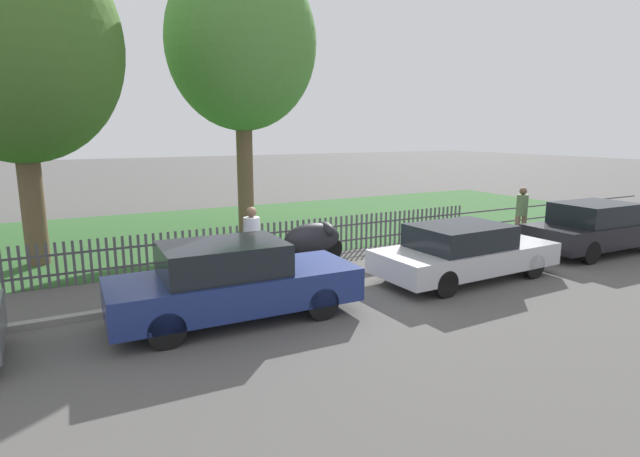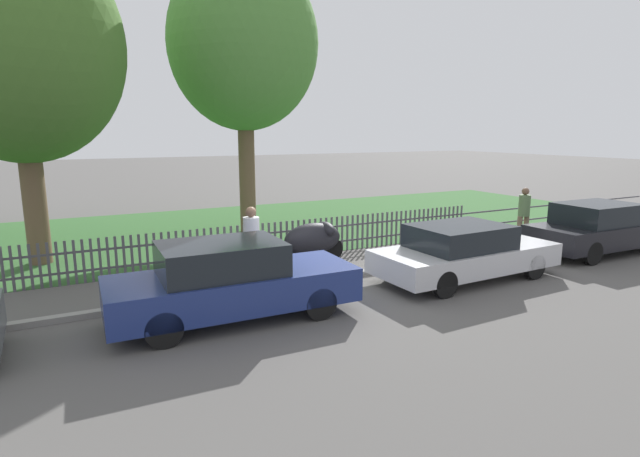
% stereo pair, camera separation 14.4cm
% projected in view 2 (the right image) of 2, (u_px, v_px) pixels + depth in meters
% --- Properties ---
extents(ground_plane, '(120.00, 120.00, 0.00)m').
position_uv_depth(ground_plane, '(307.00, 285.00, 11.40)').
color(ground_plane, '#565451').
extents(kerb_stone, '(33.84, 0.20, 0.12)m').
position_uv_depth(kerb_stone, '(305.00, 282.00, 11.47)').
color(kerb_stone, gray).
rests_on(kerb_stone, ground).
extents(grass_strip, '(33.84, 9.91, 0.01)m').
position_uv_depth(grass_strip, '(216.00, 229.00, 17.92)').
color(grass_strip, '#33602D').
rests_on(grass_strip, ground).
extents(park_fence, '(33.84, 0.05, 1.04)m').
position_uv_depth(park_fence, '(266.00, 242.00, 13.51)').
color(park_fence, '#4C4C51').
rests_on(park_fence, ground).
extents(parked_car_black_saloon, '(4.59, 1.79, 1.48)m').
position_uv_depth(parked_car_black_saloon, '(231.00, 281.00, 9.23)').
color(parked_car_black_saloon, navy).
rests_on(parked_car_black_saloon, ground).
extents(parked_car_navy_estate, '(4.61, 1.95, 1.32)m').
position_uv_depth(parked_car_navy_estate, '(464.00, 252.00, 11.76)').
color(parked_car_navy_estate, '#BCBCC1').
rests_on(parked_car_navy_estate, ground).
extents(parked_car_red_compact, '(4.50, 1.83, 1.47)m').
position_uv_depth(parked_car_red_compact, '(599.00, 228.00, 14.26)').
color(parked_car_red_compact, black).
rests_on(parked_car_red_compact, ground).
extents(covered_motorcycle, '(1.82, 0.86, 1.07)m').
position_uv_depth(covered_motorcycle, '(314.00, 238.00, 13.28)').
color(covered_motorcycle, black).
rests_on(covered_motorcycle, ground).
extents(tree_behind_motorcycle, '(5.06, 5.06, 8.47)m').
position_uv_depth(tree_behind_motorcycle, '(17.00, 46.00, 12.25)').
color(tree_behind_motorcycle, brown).
rests_on(tree_behind_motorcycle, ground).
extents(tree_mid_park, '(4.92, 4.92, 9.12)m').
position_uv_depth(tree_mid_park, '(243.00, 44.00, 16.34)').
color(tree_mid_park, brown).
rests_on(tree_mid_park, ground).
extents(pedestrian_near_fence, '(0.41, 0.41, 1.73)m').
position_uv_depth(pedestrian_near_fence, '(524.00, 212.00, 15.67)').
color(pedestrian_near_fence, '#7F6B51').
rests_on(pedestrian_near_fence, ground).
extents(pedestrian_by_lamp, '(0.49, 0.49, 1.80)m').
position_uv_depth(pedestrian_by_lamp, '(252.00, 241.00, 11.29)').
color(pedestrian_by_lamp, '#7F6B51').
rests_on(pedestrian_by_lamp, ground).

